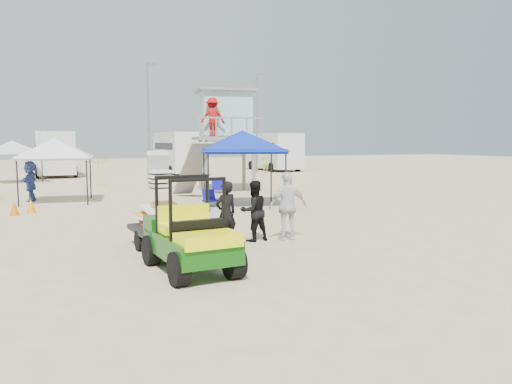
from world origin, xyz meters
name	(u,v)px	position (x,y,z in m)	size (l,w,h in m)	color
ground	(296,275)	(0.00, 0.00, 0.00)	(140.00, 140.00, 0.00)	beige
utility_cart	(190,229)	(-1.77, 1.08, 0.86)	(1.36, 2.48, 1.84)	#0E4B0B
surf_trailer	(162,214)	(-1.76, 3.42, 0.83)	(1.36, 2.36, 2.05)	black
man_left	(226,214)	(-0.25, 3.12, 0.79)	(0.58, 0.38, 1.59)	black
man_mid	(254,211)	(0.60, 3.37, 0.78)	(0.76, 0.59, 1.56)	black
man_right	(288,206)	(1.45, 3.12, 0.89)	(1.04, 0.43, 1.77)	silver
lifeguard_tower	(223,118)	(4.32, 15.52, 3.74)	(3.67, 3.67, 5.01)	gray
canopy_blue	(242,134)	(2.97, 9.81, 2.83)	(3.68, 3.68, 3.38)	black
canopy_white_a	(55,142)	(-3.61, 14.16, 2.54)	(3.09, 3.09, 3.09)	black
canopy_white_c	(12,143)	(-5.62, 26.15, 2.46)	(3.46, 3.46, 3.00)	black
umbrella_b	(99,172)	(-1.06, 21.44, 0.84)	(1.84, 1.87, 1.68)	gold
cone_near	(31,206)	(-4.62, 11.18, 0.25)	(0.34, 0.34, 0.50)	orange
cone_far	(14,208)	(-5.14, 10.81, 0.25)	(0.34, 0.34, 0.50)	orange
beach_chair_b	(210,198)	(1.85, 10.52, 0.31)	(0.63, 0.68, 0.64)	#130FA3
beach_chair_c	(218,187)	(3.86, 15.08, 0.31)	(0.64, 0.69, 0.64)	#0F0E99
rv_mid_left	(54,152)	(-3.00, 31.49, 1.80)	(2.65, 6.50, 3.25)	silver
rv_mid_right	(179,151)	(6.00, 29.99, 1.80)	(2.64, 7.00, 3.25)	silver
rv_far_right	(274,150)	(15.00, 31.49, 1.80)	(2.64, 6.60, 3.25)	silver
light_pole_left	(148,121)	(3.00, 27.00, 4.00)	(0.14, 0.14, 8.00)	slate
light_pole_right	(257,123)	(12.00, 28.50, 4.00)	(0.14, 0.14, 8.00)	slate
distant_beachgoers	(131,173)	(0.26, 18.82, 0.88)	(18.00, 14.29, 1.86)	#A8BF47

